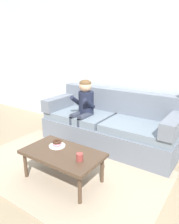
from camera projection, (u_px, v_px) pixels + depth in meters
name	position (u px, v px, depth m)	size (l,w,h in m)	color
ground	(75.00, 162.00, 3.15)	(10.00, 10.00, 0.00)	#9E896B
wall_back	(121.00, 60.00, 3.83)	(8.00, 0.10, 2.80)	silver
area_rug	(63.00, 169.00, 2.95)	(2.70, 1.64, 0.01)	tan
couch	(110.00, 126.00, 3.65)	(2.29, 0.90, 0.91)	slate
coffee_table	(63.00, 155.00, 2.63)	(0.99, 0.58, 0.40)	#4C3828
person_child	(83.00, 106.00, 3.61)	(0.34, 0.58, 1.10)	#1E2338
plate	(57.00, 146.00, 2.76)	(0.21, 0.21, 0.01)	white
donut	(57.00, 144.00, 2.75)	(0.12, 0.12, 0.04)	pink
donut_second	(57.00, 142.00, 2.74)	(0.12, 0.12, 0.04)	#422619
mug	(80.00, 157.00, 2.41)	(0.08, 0.08, 0.09)	#993D38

